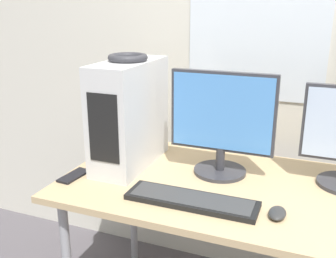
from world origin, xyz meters
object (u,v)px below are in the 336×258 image
(cell_phone, at_px, (74,176))
(mouse, at_px, (277,213))
(pc_tower, at_px, (129,114))
(keyboard, at_px, (192,200))
(monitor_main, at_px, (222,122))
(headphones, at_px, (128,58))

(cell_phone, bearing_deg, mouse, 4.27)
(pc_tower, relative_size, mouse, 4.73)
(pc_tower, bearing_deg, keyboard, -34.11)
(mouse, bearing_deg, pc_tower, 160.69)
(keyboard, distance_m, cell_phone, 0.55)
(mouse, distance_m, cell_phone, 0.86)
(pc_tower, height_order, monitor_main, pc_tower)
(pc_tower, xyz_separation_m, headphones, (0.00, 0.00, 0.25))
(headphones, relative_size, cell_phone, 1.09)
(pc_tower, distance_m, mouse, 0.77)
(pc_tower, bearing_deg, mouse, -19.31)
(pc_tower, distance_m, keyboard, 0.52)
(pc_tower, bearing_deg, headphones, 90.00)
(pc_tower, bearing_deg, cell_phone, -125.18)
(monitor_main, bearing_deg, keyboard, -95.37)
(mouse, bearing_deg, monitor_main, 134.24)
(mouse, height_order, cell_phone, mouse)
(keyboard, bearing_deg, pc_tower, 145.89)
(cell_phone, bearing_deg, pc_tower, 60.19)
(monitor_main, bearing_deg, pc_tower, -173.69)
(pc_tower, distance_m, headphones, 0.25)
(pc_tower, distance_m, cell_phone, 0.36)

